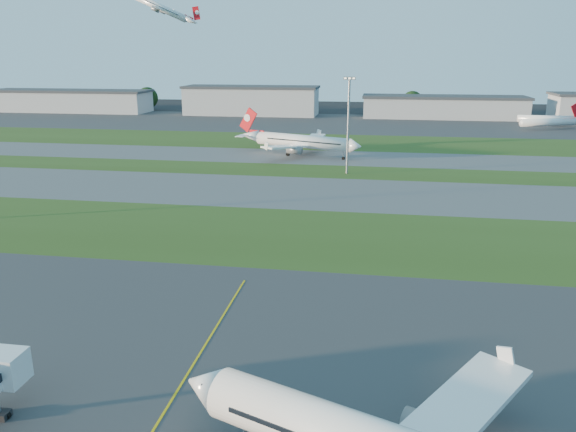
% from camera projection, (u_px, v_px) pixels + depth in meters
% --- Properties ---
extents(ground, '(700.00, 700.00, 0.00)m').
position_uv_depth(ground, '(120.00, 399.00, 53.24)').
color(ground, black).
rests_on(ground, ground).
extents(apron_near, '(300.00, 70.00, 0.01)m').
position_uv_depth(apron_near, '(120.00, 399.00, 53.24)').
color(apron_near, '#333335').
rests_on(apron_near, ground).
extents(grass_strip_a, '(300.00, 34.00, 0.01)m').
position_uv_depth(grass_strip_a, '(246.00, 233.00, 102.55)').
color(grass_strip_a, '#324918').
rests_on(grass_strip_a, ground).
extents(taxiway_a, '(300.00, 32.00, 0.01)m').
position_uv_depth(taxiway_a, '(278.00, 191.00, 133.84)').
color(taxiway_a, '#515154').
rests_on(taxiway_a, ground).
extents(grass_strip_b, '(300.00, 18.00, 0.01)m').
position_uv_depth(grass_strip_b, '(294.00, 170.00, 157.54)').
color(grass_strip_b, '#324918').
rests_on(grass_strip_b, ground).
extents(taxiway_b, '(300.00, 26.00, 0.01)m').
position_uv_depth(taxiway_b, '(304.00, 157.00, 178.41)').
color(taxiway_b, '#515154').
rests_on(taxiway_b, ground).
extents(grass_strip_c, '(300.00, 40.00, 0.01)m').
position_uv_depth(grass_strip_c, '(316.00, 142.00, 209.70)').
color(grass_strip_c, '#324918').
rests_on(grass_strip_c, ground).
extents(apron_far, '(400.00, 80.00, 0.01)m').
position_uv_depth(apron_far, '(330.00, 123.00, 266.59)').
color(apron_far, '#333335').
rests_on(apron_far, ground).
extents(yellow_line, '(0.25, 60.00, 0.02)m').
position_uv_depth(yellow_line, '(170.00, 404.00, 52.47)').
color(yellow_line, gold).
rests_on(yellow_line, ground).
extents(airliner_taxiing, '(39.14, 33.18, 12.85)m').
position_uv_depth(airliner_taxiing, '(302.00, 142.00, 179.26)').
color(airliner_taxiing, white).
rests_on(airliner_taxiing, ground).
extents(airliner_departing, '(32.28, 27.29, 10.07)m').
position_uv_depth(airliner_departing, '(161.00, 8.00, 261.16)').
color(airliner_departing, white).
extents(mini_jet_near, '(27.20, 12.62, 9.48)m').
position_uv_depth(mini_jet_near, '(548.00, 122.00, 241.84)').
color(mini_jet_near, white).
rests_on(mini_jet_near, ground).
extents(mini_jet_far, '(28.63, 4.03, 9.48)m').
position_uv_depth(mini_jet_far, '(548.00, 119.00, 253.91)').
color(mini_jet_far, white).
rests_on(mini_jet_far, ground).
extents(light_mast_centre, '(3.20, 0.70, 25.80)m').
position_uv_depth(light_mast_centre, '(348.00, 119.00, 149.23)').
color(light_mast_centre, gray).
rests_on(light_mast_centre, ground).
extents(hangar_far_west, '(91.80, 23.00, 12.20)m').
position_uv_depth(hangar_far_west, '(70.00, 101.00, 316.40)').
color(hangar_far_west, '#A0A2A8').
rests_on(hangar_far_west, ground).
extents(hangar_west, '(71.40, 23.00, 15.20)m').
position_uv_depth(hangar_west, '(251.00, 100.00, 299.83)').
color(hangar_west, '#A0A2A8').
rests_on(hangar_west, ground).
extents(hangar_east, '(81.60, 23.00, 11.20)m').
position_uv_depth(hangar_east, '(443.00, 107.00, 285.01)').
color(hangar_east, '#A0A2A8').
rests_on(hangar_east, ground).
extents(tree_far_west, '(11.00, 11.00, 12.00)m').
position_uv_depth(tree_far_west, '(19.00, 98.00, 334.78)').
color(tree_far_west, black).
rests_on(tree_far_west, ground).
extents(tree_west, '(12.10, 12.10, 13.20)m').
position_uv_depth(tree_west, '(147.00, 98.00, 324.19)').
color(tree_west, black).
rests_on(tree_west, ground).
extents(tree_mid_west, '(9.90, 9.90, 10.80)m').
position_uv_depth(tree_mid_west, '(300.00, 103.00, 306.92)').
color(tree_mid_west, black).
rests_on(tree_mid_west, ground).
extents(tree_mid_east, '(11.55, 11.55, 12.60)m').
position_uv_depth(tree_mid_east, '(412.00, 102.00, 300.27)').
color(tree_mid_east, black).
rests_on(tree_mid_east, ground).
extents(tree_east, '(10.45, 10.45, 11.40)m').
position_uv_depth(tree_east, '(562.00, 105.00, 287.02)').
color(tree_east, black).
rests_on(tree_east, ground).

